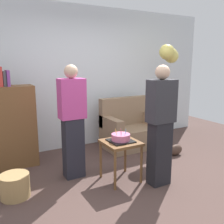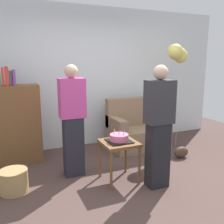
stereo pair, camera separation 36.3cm
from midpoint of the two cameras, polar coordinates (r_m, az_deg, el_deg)
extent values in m
plane|color=#4C3833|center=(3.53, 2.52, -16.86)|extent=(8.00, 8.00, 0.00)
cube|color=silver|center=(4.97, -9.93, 7.62)|extent=(6.00, 0.10, 2.70)
cube|color=#8C7054|center=(4.97, 2.44, -5.74)|extent=(1.10, 0.70, 0.40)
cube|color=#8C7054|center=(5.08, 0.89, 0.23)|extent=(1.10, 0.16, 0.56)
cube|color=#8C7054|center=(4.66, -2.47, -2.82)|extent=(0.16, 0.70, 0.24)
cube|color=#8C7054|center=(5.14, 6.94, -1.53)|extent=(0.16, 0.70, 0.24)
cube|color=brown|center=(4.33, -24.61, -3.25)|extent=(0.80, 0.36, 1.30)
cube|color=red|center=(4.21, -26.44, 7.21)|extent=(0.06, 0.23, 0.29)
cube|color=#4C4C51|center=(4.21, -25.61, 6.83)|extent=(0.04, 0.21, 0.22)
cube|color=#7F3D93|center=(4.21, -24.96, 6.98)|extent=(0.04, 0.26, 0.24)
cube|color=brown|center=(3.51, -0.98, -7.03)|extent=(0.48, 0.48, 0.04)
cylinder|color=brown|center=(3.36, -2.46, -13.26)|extent=(0.04, 0.04, 0.54)
cylinder|color=brown|center=(3.55, 3.74, -11.86)|extent=(0.04, 0.04, 0.54)
cylinder|color=brown|center=(3.71, -5.44, -10.83)|extent=(0.04, 0.04, 0.54)
cylinder|color=brown|center=(3.88, 0.33, -9.72)|extent=(0.04, 0.04, 0.54)
cube|color=black|center=(3.51, -0.98, -6.60)|extent=(0.32, 0.32, 0.02)
cylinder|color=#D66B93|center=(3.49, -0.98, -5.77)|extent=(0.26, 0.26, 0.09)
cylinder|color=#66B2E5|center=(3.51, 0.16, -4.39)|extent=(0.01, 0.01, 0.06)
cylinder|color=#EA668C|center=(3.53, -0.92, -4.28)|extent=(0.01, 0.01, 0.06)
cylinder|color=#F2CC4C|center=(3.52, -2.18, -4.35)|extent=(0.01, 0.01, 0.06)
cylinder|color=#F2CC4C|center=(3.44, -1.96, -4.69)|extent=(0.01, 0.01, 0.06)
cylinder|color=#EA668C|center=(3.38, -0.98, -5.02)|extent=(0.01, 0.01, 0.06)
cylinder|color=#66B2E5|center=(3.43, 0.03, -4.85)|extent=(0.01, 0.01, 0.05)
cube|color=#23232D|center=(3.74, -11.55, -8.02)|extent=(0.28, 0.20, 0.88)
cube|color=#C6428E|center=(3.57, -12.01, 2.96)|extent=(0.36, 0.22, 0.56)
sphere|color=#D1A889|center=(3.53, -12.27, 8.98)|extent=(0.19, 0.19, 0.19)
cube|color=black|center=(3.49, 7.76, -9.33)|extent=(0.28, 0.20, 0.88)
cube|color=#2D2D33|center=(3.30, 8.10, 2.42)|extent=(0.36, 0.22, 0.56)
sphere|color=#D1A889|center=(3.27, 8.29, 8.93)|extent=(0.19, 0.19, 0.19)
cylinder|color=#A88451|center=(3.53, -24.06, -15.14)|extent=(0.36, 0.36, 0.30)
ellipsoid|color=#473328|center=(4.67, 12.08, -8.43)|extent=(0.28, 0.14, 0.20)
cylinder|color=silver|center=(5.11, 10.94, 2.13)|extent=(0.00, 0.00, 1.72)
sphere|color=#E5D666|center=(5.09, 11.07, 12.67)|extent=(0.27, 0.27, 0.27)
sphere|color=#E5D666|center=(4.99, 10.26, 13.27)|extent=(0.29, 0.29, 0.29)
sphere|color=#E5D666|center=(5.12, 11.36, 12.34)|extent=(0.27, 0.27, 0.27)
camera|label=1|loc=(0.18, -92.86, -0.59)|focal=40.28mm
camera|label=2|loc=(0.18, 87.14, 0.59)|focal=40.28mm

